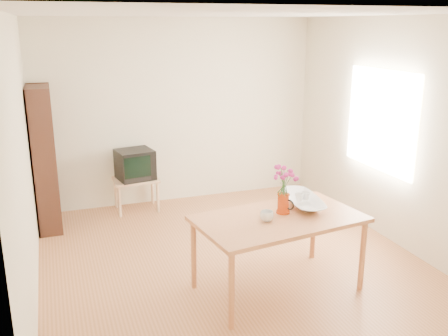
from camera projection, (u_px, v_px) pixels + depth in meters
name	position (u px, v px, depth m)	size (l,w,h in m)	color
room	(236.00, 147.00, 5.07)	(4.50, 4.50, 4.50)	#A06239
table	(279.00, 224.00, 4.73)	(1.67, 1.10, 0.75)	#B56A3E
tv_stand	(136.00, 184.00, 6.88)	(0.60, 0.45, 0.46)	tan
bookshelf	(45.00, 164.00, 6.18)	(0.28, 0.70, 1.80)	black
pitcher	(283.00, 204.00, 4.79)	(0.13, 0.19, 0.20)	#C2380B
flowers	(284.00, 179.00, 4.72)	(0.22, 0.22, 0.31)	#DC3397
mug	(267.00, 216.00, 4.60)	(0.13, 0.13, 0.10)	white
bowl	(303.00, 183.00, 4.98)	(0.49, 0.49, 0.46)	white
teacup_a	(300.00, 187.00, 4.98)	(0.08, 0.08, 0.07)	white
teacup_b	(306.00, 186.00, 5.02)	(0.07, 0.07, 0.07)	white
television	(135.00, 164.00, 6.81)	(0.53, 0.50, 0.40)	black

